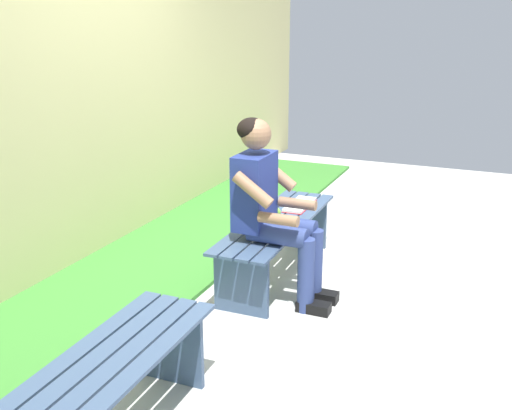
% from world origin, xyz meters
% --- Properties ---
extents(ground_plane, '(10.00, 7.00, 0.04)m').
position_xyz_m(ground_plane, '(1.06, 1.00, -0.02)').
color(ground_plane, '#B2B2AD').
extents(grass_strip, '(9.00, 2.14, 0.03)m').
position_xyz_m(grass_strip, '(1.06, -1.43, 0.01)').
color(grass_strip, '#387A2D').
rests_on(grass_strip, ground).
extents(brick_wall, '(9.50, 0.24, 3.14)m').
position_xyz_m(brick_wall, '(0.50, -1.61, 1.57)').
color(brick_wall, '#D1C684').
rests_on(brick_wall, ground).
extents(bench_near, '(1.57, 0.45, 0.43)m').
position_xyz_m(bench_near, '(0.00, 0.00, 0.33)').
color(bench_near, '#384C6B').
rests_on(bench_near, ground).
extents(bench_far, '(1.47, 0.45, 0.43)m').
position_xyz_m(bench_far, '(2.11, 0.00, 0.32)').
color(bench_far, '#384C6B').
rests_on(bench_far, ground).
extents(person_seated, '(0.50, 0.69, 1.24)m').
position_xyz_m(person_seated, '(0.37, 0.10, 0.68)').
color(person_seated, navy).
rests_on(person_seated, ground).
extents(apple, '(0.08, 0.08, 0.08)m').
position_xyz_m(apple, '(-0.06, -0.04, 0.47)').
color(apple, '#72B738').
rests_on(apple, bench_near).
extents(book_open, '(0.41, 0.17, 0.02)m').
position_xyz_m(book_open, '(-0.39, 0.04, 0.44)').
color(book_open, white).
rests_on(book_open, bench_near).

